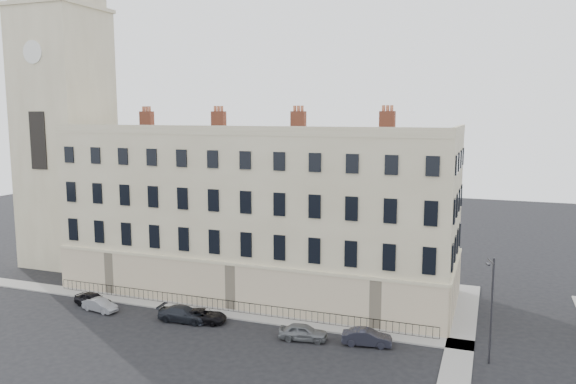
# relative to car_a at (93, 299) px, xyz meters

# --- Properties ---
(ground) EXTENTS (160.00, 160.00, 0.00)m
(ground) POSITION_rel_car_a_xyz_m (17.84, -2.65, -0.61)
(ground) COLOR black
(ground) RESTS_ON ground
(terrace) EXTENTS (36.22, 12.22, 17.00)m
(terrace) POSITION_rel_car_a_xyz_m (11.88, 9.31, 6.89)
(terrace) COLOR #C1B490
(terrace) RESTS_ON ground
(church_tower) EXTENTS (8.00, 8.13, 44.00)m
(church_tower) POSITION_rel_car_a_xyz_m (-12.16, 11.34, 18.05)
(church_tower) COLOR #C1B490
(church_tower) RESTS_ON ground
(pavement_terrace) EXTENTS (48.00, 2.00, 0.12)m
(pavement_terrace) POSITION_rel_car_a_xyz_m (7.84, 2.35, -0.55)
(pavement_terrace) COLOR gray
(pavement_terrace) RESTS_ON ground
(pavement_east_return) EXTENTS (2.00, 24.00, 0.12)m
(pavement_east_return) POSITION_rel_car_a_xyz_m (30.84, 5.35, -0.55)
(pavement_east_return) COLOR gray
(pavement_east_return) RESTS_ON ground
(railings) EXTENTS (35.00, 0.04, 0.96)m
(railings) POSITION_rel_car_a_xyz_m (11.84, 2.75, -0.05)
(railings) COLOR black
(railings) RESTS_ON ground
(car_a) EXTENTS (3.73, 1.94, 1.21)m
(car_a) POSITION_rel_car_a_xyz_m (0.00, 0.00, 0.00)
(car_a) COLOR black
(car_a) RESTS_ON ground
(car_b) EXTENTS (3.43, 1.66, 1.09)m
(car_b) POSITION_rel_car_a_xyz_m (1.46, -0.87, -0.06)
(car_b) COLOR gray
(car_b) RESTS_ON ground
(car_c) EXTENTS (4.38, 2.03, 1.24)m
(car_c) POSITION_rel_car_a_xyz_m (9.40, -0.42, 0.01)
(car_c) COLOR black
(car_c) RESTS_ON ground
(car_d) EXTENTS (4.11, 2.32, 1.08)m
(car_d) POSITION_rel_car_a_xyz_m (10.96, -0.07, -0.06)
(car_d) COLOR black
(car_d) RESTS_ON ground
(car_e) EXTENTS (3.83, 2.01, 1.24)m
(car_e) POSITION_rel_car_a_xyz_m (19.76, -0.64, 0.02)
(car_e) COLOR slate
(car_e) RESTS_ON ground
(car_f) EXTENTS (3.79, 1.81, 1.20)m
(car_f) POSITION_rel_car_a_xyz_m (24.44, 0.06, -0.01)
(car_f) COLOR #20212B
(car_f) RESTS_ON ground
(streetlamp) EXTENTS (0.57, 1.55, 7.34)m
(streetlamp) POSITION_rel_car_a_xyz_m (32.81, -0.10, 3.46)
(streetlamp) COLOR #303035
(streetlamp) RESTS_ON ground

